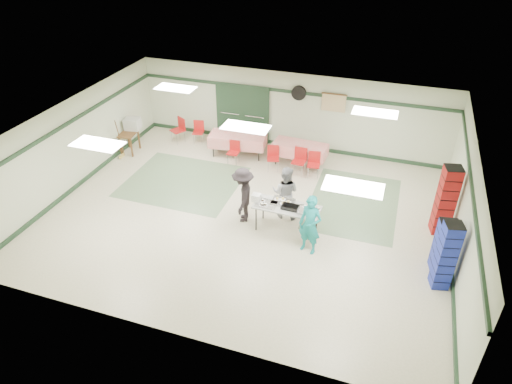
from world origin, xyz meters
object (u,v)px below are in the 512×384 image
(broom, at_px, (120,138))
(chair_b, at_px, (273,155))
(volunteer_grey, at_px, (285,192))
(dining_table_b, at_px, (238,140))
(serving_table, at_px, (287,208))
(chair_d, at_px, (234,150))
(volunteer_dark, at_px, (243,195))
(crate_stack_red, at_px, (446,201))
(crate_stack_blue_a, at_px, (444,246))
(crate_stack_blue_b, at_px, (446,256))
(office_printer, at_px, (132,124))
(volunteer_teal, at_px, (310,225))
(dining_table_a, at_px, (300,149))
(chair_loose_b, at_px, (179,127))
(printer_table, at_px, (129,136))
(chair_a, at_px, (300,158))
(chair_loose_a, at_px, (199,129))
(chair_c, at_px, (314,162))

(broom, bearing_deg, chair_b, 17.21)
(volunteer_grey, relative_size, dining_table_b, 0.77)
(serving_table, height_order, chair_d, chair_d)
(volunteer_dark, relative_size, crate_stack_red, 0.81)
(crate_stack_blue_a, height_order, crate_stack_blue_b, crate_stack_blue_b)
(dining_table_b, distance_m, crate_stack_red, 7.08)
(crate_stack_red, height_order, office_printer, crate_stack_red)
(volunteer_teal, height_order, dining_table_a, volunteer_teal)
(volunteer_dark, xyz_separation_m, crate_stack_blue_b, (5.15, -1.00, 0.07))
(dining_table_a, bearing_deg, crate_stack_red, -24.30)
(chair_b, bearing_deg, chair_loose_b, 151.16)
(volunteer_teal, relative_size, dining_table_b, 0.79)
(chair_d, height_order, crate_stack_blue_b, crate_stack_blue_b)
(volunteer_grey, height_order, chair_d, volunteer_grey)
(dining_table_b, bearing_deg, chair_d, -89.93)
(printer_table, bearing_deg, crate_stack_blue_a, -23.32)
(chair_b, relative_size, crate_stack_blue_a, 0.60)
(chair_a, relative_size, crate_stack_blue_b, 0.51)
(volunteer_grey, bearing_deg, serving_table, 108.19)
(volunteer_dark, xyz_separation_m, dining_table_a, (0.71, 3.55, -0.23))
(volunteer_grey, relative_size, dining_table_a, 0.85)
(office_printer, bearing_deg, chair_loose_a, 21.12)
(serving_table, distance_m, crate_stack_blue_a, 3.91)
(chair_loose_a, relative_size, office_printer, 1.63)
(chair_d, distance_m, printer_table, 3.77)
(chair_d, height_order, broom, broom)
(dining_table_a, bearing_deg, chair_loose_a, 177.10)
(volunteer_dark, height_order, dining_table_b, volunteer_dark)
(serving_table, distance_m, volunteer_teal, 1.01)
(chair_loose_b, bearing_deg, chair_a, 20.38)
(crate_stack_blue_a, bearing_deg, chair_loose_b, 154.74)
(volunteer_teal, relative_size, volunteer_grey, 1.03)
(chair_d, bearing_deg, crate_stack_blue_a, -28.00)
(serving_table, relative_size, broom, 1.29)
(dining_table_b, relative_size, printer_table, 2.44)
(dining_table_a, distance_m, chair_loose_a, 3.93)
(dining_table_a, relative_size, chair_d, 2.30)
(volunteer_grey, bearing_deg, volunteer_dark, 25.63)
(crate_stack_red, relative_size, broom, 1.42)
(chair_d, bearing_deg, volunteer_grey, -45.70)
(dining_table_a, relative_size, broom, 1.31)
(chair_b, height_order, chair_loose_a, chair_b)
(serving_table, distance_m, office_printer, 7.06)
(volunteer_dark, relative_size, chair_c, 1.94)
(volunteer_teal, distance_m, crate_stack_blue_b, 3.14)
(crate_stack_blue_a, relative_size, broom, 1.00)
(serving_table, height_order, volunteer_teal, volunteer_teal)
(volunteer_grey, height_order, chair_c, volunteer_grey)
(chair_c, xyz_separation_m, chair_loose_a, (-4.50, 1.05, -0.01))
(dining_table_b, relative_size, crate_stack_blue_b, 1.16)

